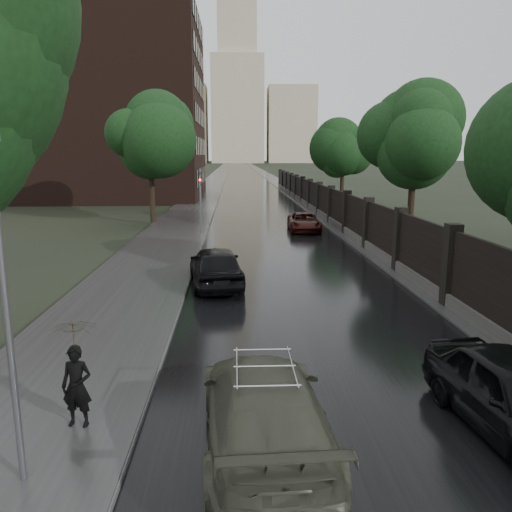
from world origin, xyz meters
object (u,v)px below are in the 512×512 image
object	(u,v)px
tree_right_c	(343,153)
car_right_far	(304,222)
hatchback_left	(216,266)
volga_sedan	(265,410)
tree_right_b	(414,152)
lamp_post	(7,314)
traffic_light	(200,196)
pedestrian_umbrella	(73,343)
tree_left_far	(150,148)

from	to	relation	value
tree_right_c	car_right_far	xyz separation A→B (m)	(-5.31, -13.58, -4.36)
hatchback_left	volga_sedan	bearing A→B (deg)	88.85
tree_right_b	lamp_post	xyz separation A→B (m)	(-12.90, -20.50, -2.28)
traffic_light	tree_right_b	bearing A→B (deg)	-14.24
traffic_light	lamp_post	bearing A→B (deg)	-92.68
tree_right_c	pedestrian_umbrella	bearing A→B (deg)	-108.67
traffic_light	pedestrian_umbrella	bearing A→B (deg)	-91.87
hatchback_left	pedestrian_umbrella	size ratio (longest dim) A/B	1.97
tree_right_b	hatchback_left	world-z (taller)	tree_right_b
car_right_far	pedestrian_umbrella	xyz separation A→B (m)	(-7.21, -23.46, 1.09)
lamp_post	pedestrian_umbrella	xyz separation A→B (m)	(0.38, 1.45, -0.99)
volga_sedan	lamp_post	bearing A→B (deg)	10.31
hatchback_left	car_right_far	size ratio (longest dim) A/B	1.06
lamp_post	hatchback_left	xyz separation A→B (m)	(2.42, 11.43, -1.91)
hatchback_left	pedestrian_umbrella	bearing A→B (deg)	70.94
tree_left_far	lamp_post	xyz separation A→B (m)	(2.60, -28.50, -2.57)
traffic_light	car_right_far	size ratio (longest dim) A/B	0.95
tree_left_far	traffic_light	size ratio (longest dim) A/B	1.85
tree_right_c	traffic_light	bearing A→B (deg)	-128.18
volga_sedan	tree_right_c	bearing A→B (deg)	-106.58
tree_right_c	car_right_far	bearing A→B (deg)	-111.34
traffic_light	car_right_far	distance (m)	6.89
tree_right_c	pedestrian_umbrella	xyz separation A→B (m)	(-12.52, -37.05, -3.27)
tree_right_c	traffic_light	distance (m)	19.26
tree_left_far	volga_sedan	world-z (taller)	tree_left_far
volga_sedan	hatchback_left	bearing A→B (deg)	-86.39
tree_right_b	traffic_light	bearing A→B (deg)	165.76
tree_right_b	lamp_post	distance (m)	24.33
lamp_post	tree_left_far	bearing A→B (deg)	95.21
car_right_far	pedestrian_umbrella	distance (m)	24.57
tree_right_b	volga_sedan	size ratio (longest dim) A/B	1.43
lamp_post	hatchback_left	size ratio (longest dim) A/B	1.14
lamp_post	car_right_far	size ratio (longest dim) A/B	1.21
lamp_post	traffic_light	xyz separation A→B (m)	(1.10, 23.49, -0.27)
tree_left_far	volga_sedan	size ratio (longest dim) A/B	1.51
hatchback_left	pedestrian_umbrella	xyz separation A→B (m)	(-2.05, -9.98, 0.91)
tree_left_far	lamp_post	distance (m)	28.73
lamp_post	tree_right_b	bearing A→B (deg)	57.82
tree_right_c	hatchback_left	size ratio (longest dim) A/B	1.56
lamp_post	car_right_far	world-z (taller)	lamp_post
pedestrian_umbrella	lamp_post	bearing A→B (deg)	-97.23
lamp_post	traffic_light	bearing A→B (deg)	87.32
tree_right_c	car_right_far	size ratio (longest dim) A/B	1.66
tree_right_c	lamp_post	xyz separation A→B (m)	(-12.90, -38.50, -2.28)
tree_left_far	car_right_far	xyz separation A→B (m)	(10.19, -3.58, -4.66)
volga_sedan	traffic_light	bearing A→B (deg)	-86.42
pedestrian_umbrella	volga_sedan	bearing A→B (deg)	-3.50
lamp_post	traffic_light	world-z (taller)	lamp_post
tree_right_b	pedestrian_umbrella	xyz separation A→B (m)	(-12.52, -19.05, -3.27)
traffic_light	pedestrian_umbrella	distance (m)	22.07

